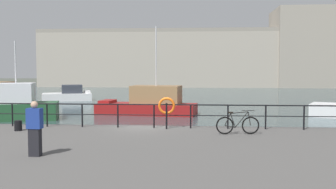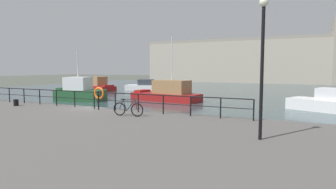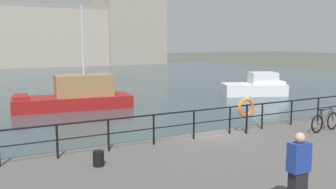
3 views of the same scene
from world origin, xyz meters
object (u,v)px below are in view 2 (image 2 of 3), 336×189
Objects in this scene: parked_bicycle at (128,109)px; life_ring_stand at (99,94)px; harbor_building at (281,60)px; moored_harbor_tender at (144,86)px; moored_red_daysailer at (80,91)px; moored_green_narrowboat at (101,86)px; mooring_bollard at (16,103)px; moored_white_yacht at (168,93)px; quay_lamp_post at (262,51)px; moored_small_launch at (325,102)px.

life_ring_stand reaches higher than parked_bicycle.
harbor_building is 40.91m from moored_harbor_tender.
moored_red_daysailer is (-16.43, -53.30, -4.76)m from harbor_building.
moored_green_narrowboat is 13.78× the size of mooring_bollard.
mooring_bollard is at bearing -170.49° from life_ring_stand.
moored_green_narrowboat is at bearing -74.90° from moored_red_daysailer.
moored_white_yacht is 17.10m from moored_harbor_tender.
moored_harbor_tender is (5.38, 4.43, -0.12)m from moored_green_narrowboat.
quay_lamp_post is (23.76, -31.31, 3.54)m from moored_harbor_tender.
moored_green_narrowboat is (-16.40, 8.65, -0.11)m from moored_white_yacht.
life_ring_stand is at bearing 122.47° from moored_red_daysailer.
moored_harbor_tender is at bearing -116.91° from harbor_building.
moored_green_narrowboat is 0.99× the size of moored_harbor_tender.
life_ring_stand is (13.61, -27.86, 1.37)m from moored_harbor_tender.
harbor_building is at bearing 94.56° from quay_lamp_post.
moored_green_narrowboat is 3.43× the size of parked_bicycle.
moored_harbor_tender is 33.52m from parked_bicycle.
moored_white_yacht is at bearing -170.94° from moored_red_daysailer.
moored_small_launch is at bearing -175.95° from moored_white_yacht.
moored_green_narrowboat is at bearing -173.08° from moored_small_launch.
parked_bicycle reaches higher than moored_harbor_tender.
moored_red_daysailer is 9.93m from moored_white_yacht.
moored_small_launch reaches higher than mooring_bollard.
mooring_bollard is 0.31× the size of life_ring_stand.
moored_red_daysailer is 4.11× the size of life_ring_stand.
moored_white_yacht is 22.49m from quay_lamp_post.
parked_bicycle reaches higher than moored_small_launch.
life_ring_stand is at bearing 151.17° from parked_bicycle.
life_ring_stand is (-12.82, -13.86, 1.32)m from moored_small_launch.
moored_small_launch is at bearing 50.66° from parked_bicycle.
quay_lamp_post reaches higher than moored_harbor_tender.
harbor_building reaches higher than mooring_bollard.
life_ring_stand reaches higher than moored_green_narrowboat.
moored_green_narrowboat is (-31.81, 9.57, 0.06)m from moored_small_launch.
moored_green_narrowboat reaches higher than mooring_bollard.
parked_bicycle is at bearing 116.71° from moored_white_yacht.
life_ring_stand is 10.93m from quay_lamp_post.
harbor_building reaches higher than moored_white_yacht.
moored_green_narrowboat is at bearing 137.31° from quay_lamp_post.
moored_white_yacht is 18.54m from moored_green_narrowboat.
moored_small_launch is at bearing 7.80° from moored_green_narrowboat.
moored_red_daysailer is at bearing 31.42° from moored_white_yacht.
moored_small_launch is at bearing 172.34° from moored_red_daysailer.
moored_white_yacht is at bearing 124.95° from quay_lamp_post.
harbor_building reaches higher than life_ring_stand.
moored_white_yacht is at bearing -159.75° from moored_small_launch.
moored_small_launch is 13.32× the size of mooring_bollard.
moored_red_daysailer is 3.25× the size of parked_bicycle.
life_ring_stand is (2.60, -14.78, 1.15)m from moored_white_yacht.
parked_bicycle is 4.01× the size of mooring_bollard.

